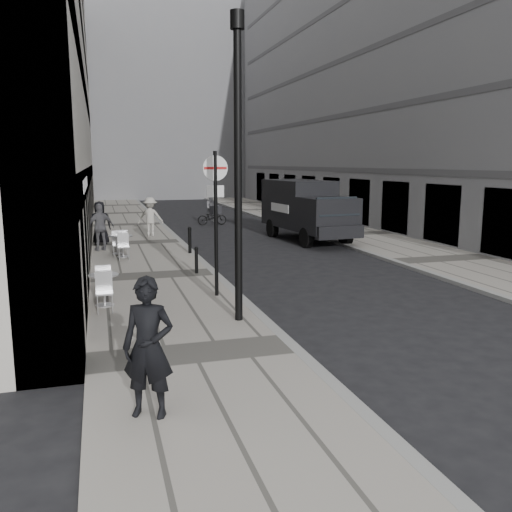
{
  "coord_description": "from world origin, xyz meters",
  "views": [
    {
      "loc": [
        -3.64,
        -7.26,
        3.76
      ],
      "look_at": [
        0.17,
        5.8,
        1.4
      ],
      "focal_mm": 38.0,
      "sensor_mm": 36.0,
      "label": 1
    }
  ],
  "objects_px": {
    "lamppost": "(238,155)",
    "panel_van": "(306,207)",
    "sign_post": "(216,204)",
    "walking_man": "(148,348)",
    "cyclist": "(212,213)"
  },
  "relations": [
    {
      "from": "sign_post",
      "to": "lamppost",
      "type": "relative_size",
      "value": 0.58
    },
    {
      "from": "sign_post",
      "to": "lamppost",
      "type": "distance_m",
      "value": 2.77
    },
    {
      "from": "lamppost",
      "to": "sign_post",
      "type": "bearing_deg",
      "value": 90.0
    },
    {
      "from": "walking_man",
      "to": "lamppost",
      "type": "height_order",
      "value": "lamppost"
    },
    {
      "from": "lamppost",
      "to": "cyclist",
      "type": "bearing_deg",
      "value": 80.09
    },
    {
      "from": "walking_man",
      "to": "sign_post",
      "type": "distance_m",
      "value": 7.38
    },
    {
      "from": "walking_man",
      "to": "cyclist",
      "type": "bearing_deg",
      "value": 99.44
    },
    {
      "from": "walking_man",
      "to": "panel_van",
      "type": "bearing_deg",
      "value": 85.05
    },
    {
      "from": "sign_post",
      "to": "panel_van",
      "type": "xyz_separation_m",
      "value": [
        6.58,
        10.14,
        -1.01
      ]
    },
    {
      "from": "panel_van",
      "to": "cyclist",
      "type": "height_order",
      "value": "panel_van"
    },
    {
      "from": "lamppost",
      "to": "panel_van",
      "type": "bearing_deg",
      "value": 62.42
    },
    {
      "from": "walking_man",
      "to": "lamppost",
      "type": "relative_size",
      "value": 0.3
    },
    {
      "from": "walking_man",
      "to": "sign_post",
      "type": "bearing_deg",
      "value": 93.3
    },
    {
      "from": "panel_van",
      "to": "cyclist",
      "type": "relative_size",
      "value": 3.31
    },
    {
      "from": "sign_post",
      "to": "lamppost",
      "type": "xyz_separation_m",
      "value": [
        -0.0,
        -2.46,
        1.28
      ]
    }
  ]
}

